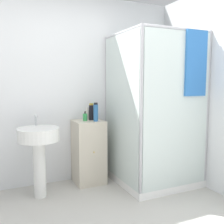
{
  "coord_description": "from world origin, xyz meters",
  "views": [
    {
      "loc": [
        -0.78,
        -1.77,
        1.36
      ],
      "look_at": [
        0.52,
        1.08,
        0.99
      ],
      "focal_mm": 42.0,
      "sensor_mm": 36.0,
      "label": 1
    }
  ],
  "objects_px": {
    "soap_dispenser": "(85,117)",
    "sink": "(39,144)",
    "lotion_bottle_white": "(88,113)",
    "shampoo_bottle_blue": "(96,112)",
    "shampoo_bottle_tall_black": "(91,112)"
  },
  "relations": [
    {
      "from": "soap_dispenser",
      "to": "sink",
      "type": "bearing_deg",
      "value": -163.57
    },
    {
      "from": "soap_dispenser",
      "to": "lotion_bottle_white",
      "type": "bearing_deg",
      "value": 55.1
    },
    {
      "from": "soap_dispenser",
      "to": "shampoo_bottle_blue",
      "type": "height_order",
      "value": "shampoo_bottle_blue"
    },
    {
      "from": "sink",
      "to": "shampoo_bottle_blue",
      "type": "height_order",
      "value": "shampoo_bottle_blue"
    },
    {
      "from": "soap_dispenser",
      "to": "lotion_bottle_white",
      "type": "height_order",
      "value": "lotion_bottle_white"
    },
    {
      "from": "shampoo_bottle_tall_black",
      "to": "lotion_bottle_white",
      "type": "distance_m",
      "value": 0.08
    },
    {
      "from": "lotion_bottle_white",
      "to": "shampoo_bottle_tall_black",
      "type": "bearing_deg",
      "value": -65.03
    },
    {
      "from": "shampoo_bottle_blue",
      "to": "lotion_bottle_white",
      "type": "xyz_separation_m",
      "value": [
        -0.04,
        0.2,
        -0.04
      ]
    },
    {
      "from": "sink",
      "to": "shampoo_bottle_tall_black",
      "type": "distance_m",
      "value": 0.83
    },
    {
      "from": "sink",
      "to": "soap_dispenser",
      "type": "relative_size",
      "value": 7.53
    },
    {
      "from": "soap_dispenser",
      "to": "shampoo_bottle_tall_black",
      "type": "bearing_deg",
      "value": 20.7
    },
    {
      "from": "shampoo_bottle_tall_black",
      "to": "shampoo_bottle_blue",
      "type": "relative_size",
      "value": 0.93
    },
    {
      "from": "sink",
      "to": "soap_dispenser",
      "type": "height_order",
      "value": "soap_dispenser"
    },
    {
      "from": "sink",
      "to": "shampoo_bottle_blue",
      "type": "bearing_deg",
      "value": 7.0
    },
    {
      "from": "shampoo_bottle_tall_black",
      "to": "lotion_bottle_white",
      "type": "xyz_separation_m",
      "value": [
        -0.03,
        0.06,
        -0.03
      ]
    }
  ]
}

